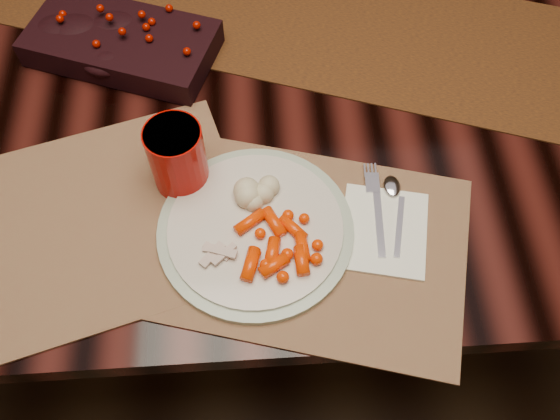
{
  "coord_description": "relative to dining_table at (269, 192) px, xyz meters",
  "views": [
    {
      "loc": [
        -0.02,
        -0.73,
        1.54
      ],
      "look_at": [
        0.01,
        -0.3,
        0.8
      ],
      "focal_mm": 38.0,
      "sensor_mm": 36.0,
      "label": 1
    }
  ],
  "objects": [
    {
      "name": "mashed_potatoes",
      "position": [
        -0.03,
        -0.26,
        0.41
      ],
      "size": [
        0.09,
        0.08,
        0.04
      ],
      "primitive_type": null,
      "rotation": [
        0.0,
        0.0,
        -0.22
      ],
      "color": "tan",
      "rests_on": "dinner_plate"
    },
    {
      "name": "dinner_plate",
      "position": [
        -0.03,
        -0.31,
        0.39
      ],
      "size": [
        0.34,
        0.34,
        0.02
      ],
      "primitive_type": "cylinder",
      "rotation": [
        0.0,
        0.0,
        -0.15
      ],
      "color": "beige",
      "rests_on": "placemat_main"
    },
    {
      "name": "baby_carrots",
      "position": [
        -0.01,
        -0.34,
        0.4
      ],
      "size": [
        0.14,
        0.13,
        0.02
      ],
      "primitive_type": null,
      "rotation": [
        0.0,
        0.0,
        -0.38
      ],
      "color": "#F13400",
      "rests_on": "dinner_plate"
    },
    {
      "name": "table_runner",
      "position": [
        0.05,
        0.16,
        0.38
      ],
      "size": [
        1.66,
        0.87,
        0.0
      ],
      "primitive_type": "cube",
      "rotation": [
        0.0,
        0.0,
        -0.34
      ],
      "color": "#41210C",
      "rests_on": "dining_table"
    },
    {
      "name": "spoon",
      "position": [
        0.19,
        -0.29,
        0.39
      ],
      "size": [
        0.06,
        0.13,
        0.0
      ],
      "primitive_type": null,
      "rotation": [
        0.0,
        0.0,
        -0.24
      ],
      "color": "silver",
      "rests_on": "napkin"
    },
    {
      "name": "dining_table",
      "position": [
        0.0,
        0.0,
        0.0
      ],
      "size": [
        1.8,
        1.0,
        0.75
      ],
      "primitive_type": "cube",
      "color": "black",
      "rests_on": "floor"
    },
    {
      "name": "napkin",
      "position": [
        0.16,
        -0.32,
        0.38
      ],
      "size": [
        0.16,
        0.17,
        0.01
      ],
      "primitive_type": "cube",
      "rotation": [
        0.0,
        0.0,
        -0.22
      ],
      "color": "white",
      "rests_on": "placemat_main"
    },
    {
      "name": "placemat_second",
      "position": [
        -0.29,
        -0.28,
        0.38
      ],
      "size": [
        0.56,
        0.47,
        0.0
      ],
      "primitive_type": "cube",
      "rotation": [
        0.0,
        0.0,
        0.28
      ],
      "color": "#946D46",
      "rests_on": "dining_table"
    },
    {
      "name": "centerpiece",
      "position": [
        -0.25,
        0.08,
        0.41
      ],
      "size": [
        0.37,
        0.27,
        0.07
      ],
      "primitive_type": null,
      "rotation": [
        0.0,
        0.0,
        -0.36
      ],
      "color": "black",
      "rests_on": "table_runner"
    },
    {
      "name": "floor",
      "position": [
        0.0,
        0.0,
        -0.38
      ],
      "size": [
        5.0,
        5.0,
        0.0
      ],
      "primitive_type": "plane",
      "color": "black",
      "rests_on": "ground"
    },
    {
      "name": "fork",
      "position": [
        0.16,
        -0.29,
        0.39
      ],
      "size": [
        0.03,
        0.15,
        0.0
      ],
      "primitive_type": null,
      "rotation": [
        0.0,
        0.0,
        -0.07
      ],
      "color": "silver",
      "rests_on": "napkin"
    },
    {
      "name": "turkey_shreds",
      "position": [
        -0.09,
        -0.35,
        0.4
      ],
      "size": [
        0.07,
        0.06,
        0.01
      ],
      "primitive_type": null,
      "rotation": [
        0.0,
        0.0,
        0.2
      ],
      "color": "#C1A493",
      "rests_on": "dinner_plate"
    },
    {
      "name": "placemat_main",
      "position": [
        0.06,
        -0.33,
        0.38
      ],
      "size": [
        0.52,
        0.44,
        0.0
      ],
      "primitive_type": "cube",
      "rotation": [
        0.0,
        0.0,
        -0.27
      ],
      "color": "brown",
      "rests_on": "dining_table"
    },
    {
      "name": "red_cup",
      "position": [
        -0.14,
        -0.2,
        0.44
      ],
      "size": [
        0.09,
        0.09,
        0.12
      ],
      "primitive_type": "cylinder",
      "rotation": [
        0.0,
        0.0,
        0.04
      ],
      "color": "#AC0600",
      "rests_on": "placemat_main"
    }
  ]
}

